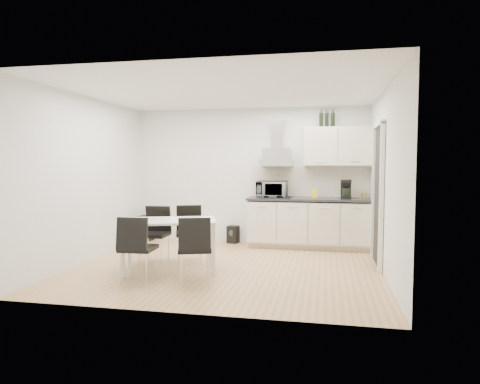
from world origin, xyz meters
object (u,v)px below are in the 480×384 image
(dining_table, at_px, (169,226))
(floor_speaker, at_px, (233,234))
(kitchenette, at_px, (311,203))
(chair_far_left, at_px, (154,235))
(chair_near_right, at_px, (195,250))
(chair_near_left, at_px, (138,249))
(guitar_amp, at_px, (141,229))
(chair_far_right, at_px, (190,234))

(dining_table, relative_size, floor_speaker, 4.44)
(kitchenette, distance_m, floor_speaker, 1.64)
(chair_far_left, bearing_deg, chair_near_right, 134.65)
(dining_table, xyz_separation_m, floor_speaker, (0.43, 2.30, -0.49))
(kitchenette, bearing_deg, chair_near_right, -117.77)
(chair_near_left, height_order, guitar_amp, chair_near_left)
(dining_table, relative_size, chair_near_right, 1.68)
(kitchenette, distance_m, chair_near_right, 3.01)
(dining_table, distance_m, floor_speaker, 2.39)
(dining_table, bearing_deg, chair_near_left, -126.60)
(chair_near_right, xyz_separation_m, floor_speaker, (-0.10, 2.81, -0.27))
(guitar_amp, xyz_separation_m, floor_speaker, (1.80, 0.25, -0.08))
(kitchenette, distance_m, chair_far_right, 2.39)
(kitchenette, distance_m, dining_table, 2.88)
(chair_far_right, height_order, chair_near_left, same)
(chair_near_right, xyz_separation_m, guitar_amp, (-1.90, 2.56, -0.19))
(floor_speaker, bearing_deg, chair_near_right, -71.48)
(chair_near_right, height_order, guitar_amp, chair_near_right)
(chair_far_left, xyz_separation_m, chair_far_right, (0.50, 0.23, 0.00))
(chair_far_right, bearing_deg, dining_table, 62.18)
(chair_far_right, xyz_separation_m, chair_near_right, (0.44, -1.15, 0.00))
(chair_far_right, xyz_separation_m, floor_speaker, (0.35, 1.66, -0.27))
(floor_speaker, bearing_deg, chair_far_left, -97.61)
(kitchenette, height_order, floor_speaker, kitchenette)
(dining_table, height_order, guitar_amp, dining_table)
(chair_far_left, bearing_deg, floor_speaker, -115.18)
(chair_far_left, relative_size, chair_far_right, 1.00)
(chair_far_left, height_order, floor_speaker, chair_far_left)
(kitchenette, relative_size, chair_far_left, 2.86)
(chair_near_right, bearing_deg, kitchenette, 44.26)
(guitar_amp, bearing_deg, chair_near_left, -57.04)
(dining_table, bearing_deg, floor_speaker, 60.99)
(chair_far_left, bearing_deg, guitar_amp, -60.72)
(dining_table, xyz_separation_m, guitar_amp, (-1.37, 2.05, -0.41))
(chair_far_right, bearing_deg, kitchenette, -160.99)
(chair_far_left, height_order, chair_far_right, same)
(chair_far_right, bearing_deg, guitar_amp, -64.13)
(kitchenette, relative_size, chair_far_right, 2.86)
(kitchenette, height_order, guitar_amp, kitchenette)
(guitar_amp, distance_m, floor_speaker, 1.82)
(kitchenette, xyz_separation_m, chair_near_right, (-1.39, -2.64, -0.39))
(dining_table, relative_size, chair_far_right, 1.68)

